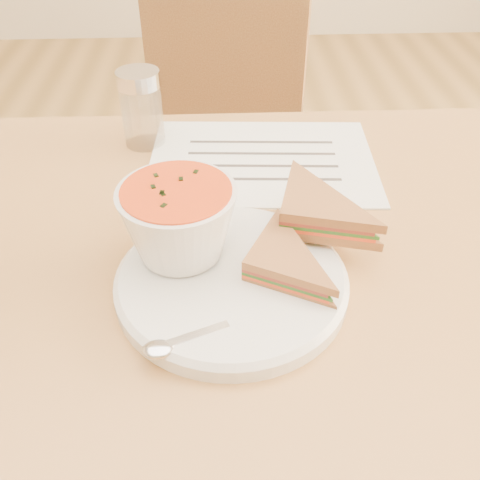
{
  "coord_description": "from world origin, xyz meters",
  "views": [
    {
      "loc": [
        0.02,
        -0.49,
        1.16
      ],
      "look_at": [
        0.04,
        -0.05,
        0.8
      ],
      "focal_mm": 40.0,
      "sensor_mm": 36.0,
      "label": 1
    }
  ],
  "objects_px": {
    "chair_far": "(204,179)",
    "soup_bowl": "(179,225)",
    "condiment_shaker": "(142,109)",
    "plate": "(232,282)",
    "dining_table": "(216,422)"
  },
  "relations": [
    {
      "from": "plate",
      "to": "dining_table",
      "type": "bearing_deg",
      "value": 110.15
    },
    {
      "from": "condiment_shaker",
      "to": "chair_far",
      "type": "bearing_deg",
      "value": 78.09
    },
    {
      "from": "soup_bowl",
      "to": "condiment_shaker",
      "type": "xyz_separation_m",
      "value": [
        -0.07,
        0.29,
        -0.0
      ]
    },
    {
      "from": "dining_table",
      "to": "plate",
      "type": "relative_size",
      "value": 4.01
    },
    {
      "from": "soup_bowl",
      "to": "condiment_shaker",
      "type": "relative_size",
      "value": 1.1
    },
    {
      "from": "dining_table",
      "to": "soup_bowl",
      "type": "height_order",
      "value": "soup_bowl"
    },
    {
      "from": "dining_table",
      "to": "chair_far",
      "type": "distance_m",
      "value": 0.62
    },
    {
      "from": "chair_far",
      "to": "condiment_shaker",
      "type": "relative_size",
      "value": 7.9
    },
    {
      "from": "plate",
      "to": "condiment_shaker",
      "type": "height_order",
      "value": "condiment_shaker"
    },
    {
      "from": "condiment_shaker",
      "to": "plate",
      "type": "bearing_deg",
      "value": -69.53
    },
    {
      "from": "dining_table",
      "to": "chair_far",
      "type": "height_order",
      "value": "chair_far"
    },
    {
      "from": "dining_table",
      "to": "soup_bowl",
      "type": "relative_size",
      "value": 7.97
    },
    {
      "from": "chair_far",
      "to": "soup_bowl",
      "type": "bearing_deg",
      "value": 107.19
    },
    {
      "from": "soup_bowl",
      "to": "condiment_shaker",
      "type": "height_order",
      "value": "condiment_shaker"
    },
    {
      "from": "chair_far",
      "to": "plate",
      "type": "height_order",
      "value": "chair_far"
    }
  ]
}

